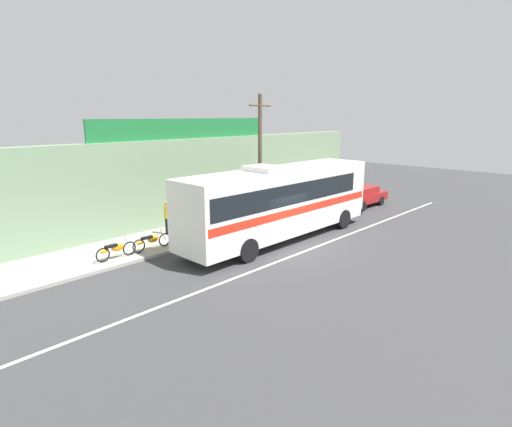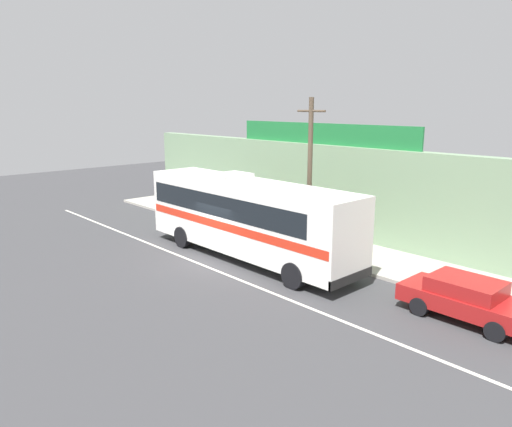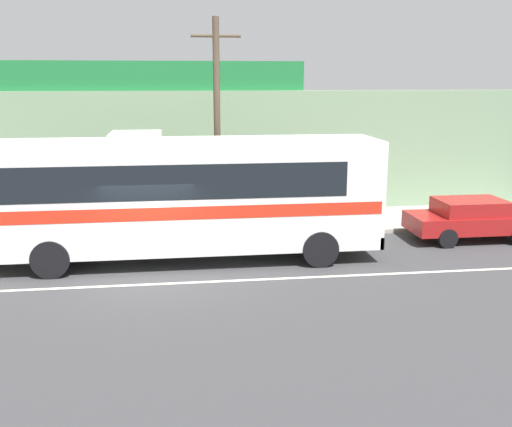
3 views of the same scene
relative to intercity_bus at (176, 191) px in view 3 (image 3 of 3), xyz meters
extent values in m
plane|color=#3A3A3D|center=(-0.77, -1.27, -2.07)|extent=(70.00, 70.00, 0.00)
cube|color=#A8A399|center=(-0.77, 3.93, -2.00)|extent=(30.00, 3.60, 0.14)
cube|color=gray|center=(-0.77, 6.08, 0.33)|extent=(30.00, 0.70, 4.80)
cube|color=#1E7538|center=(-0.85, 6.08, 3.28)|extent=(11.71, 0.12, 1.10)
cube|color=silver|center=(-0.77, -2.07, -2.06)|extent=(30.00, 0.14, 0.01)
cube|color=white|center=(0.08, 0.00, -0.07)|extent=(11.59, 2.49, 3.10)
cube|color=black|center=(-0.38, 0.00, 0.48)|extent=(10.20, 2.51, 0.96)
cube|color=red|center=(0.08, 0.00, -0.37)|extent=(11.36, 2.51, 0.36)
cube|color=black|center=(5.85, 0.00, 0.38)|extent=(0.04, 2.25, 1.40)
cube|color=black|center=(5.84, 0.00, -1.44)|extent=(0.12, 2.49, 0.36)
cube|color=silver|center=(-1.08, 0.00, 1.60)|extent=(1.40, 1.75, 0.24)
cylinder|color=black|center=(4.02, 1.16, -1.55)|extent=(1.04, 0.32, 1.04)
cylinder|color=black|center=(4.02, -1.16, -1.55)|extent=(1.04, 0.32, 1.04)
cylinder|color=black|center=(-3.39, 1.16, -1.55)|extent=(1.04, 0.32, 1.04)
cylinder|color=black|center=(-3.39, -1.16, -1.55)|extent=(1.04, 0.32, 1.04)
cube|color=maroon|center=(9.71, 0.99, -1.46)|extent=(4.21, 1.75, 0.56)
cube|color=maroon|center=(9.61, 0.99, -0.94)|extent=(2.19, 1.58, 0.48)
cube|color=black|center=(10.43, 0.99, -0.97)|extent=(0.21, 1.47, 0.34)
cylinder|color=black|center=(10.93, 1.81, -1.76)|extent=(0.62, 0.20, 0.62)
cylinder|color=black|center=(8.49, 1.81, -1.76)|extent=(0.62, 0.20, 0.62)
cylinder|color=black|center=(8.49, 0.16, -1.76)|extent=(0.62, 0.20, 0.62)
cylinder|color=brown|center=(1.39, 2.67, 1.59)|extent=(0.22, 0.22, 7.04)
cylinder|color=brown|center=(1.39, 2.67, 4.51)|extent=(1.60, 0.10, 0.10)
torus|color=black|center=(-4.87, 2.85, -1.62)|extent=(0.62, 0.06, 0.62)
cylinder|color=silver|center=(-4.95, 2.85, -1.32)|extent=(0.34, 0.04, 0.65)
cylinder|color=silver|center=(-5.05, 2.85, -1.00)|extent=(0.03, 0.56, 0.03)
ellipsoid|color=orange|center=(-5.47, 2.85, -1.44)|extent=(0.56, 0.22, 0.34)
cube|color=black|center=(-5.77, 2.85, -1.32)|extent=(0.52, 0.20, 0.10)
cylinder|color=black|center=(-3.63, 4.51, -1.51)|extent=(0.13, 0.13, 0.84)
cylinder|color=black|center=(-3.63, 4.33, -1.51)|extent=(0.13, 0.13, 0.84)
cylinder|color=gold|center=(-3.63, 4.42, -0.77)|extent=(0.30, 0.30, 0.63)
sphere|color=tan|center=(-3.63, 4.42, -0.32)|extent=(0.23, 0.23, 0.23)
cylinder|color=gold|center=(-3.63, 4.62, -0.74)|extent=(0.08, 0.08, 0.58)
cylinder|color=gold|center=(-3.63, 4.22, -0.74)|extent=(0.08, 0.08, 0.58)
camera|label=1|loc=(-15.01, -12.84, 4.03)|focal=28.73mm
camera|label=2|loc=(15.73, -13.89, 4.78)|focal=33.71mm
camera|label=3|loc=(0.10, -16.90, 3.19)|focal=41.35mm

